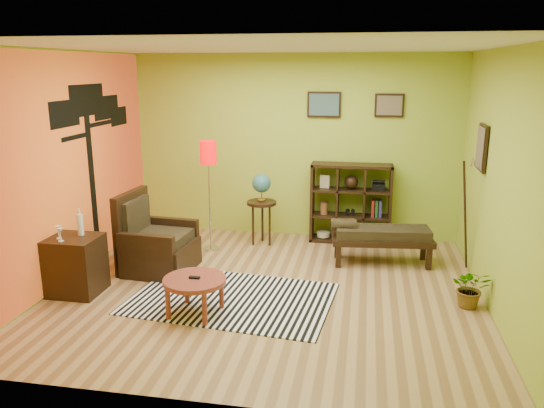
% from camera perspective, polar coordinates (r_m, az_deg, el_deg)
% --- Properties ---
extents(ground, '(5.00, 5.00, 0.00)m').
position_cam_1_polar(ground, '(6.43, -0.52, -9.23)').
color(ground, tan).
rests_on(ground, ground).
extents(room_shell, '(5.04, 4.54, 2.82)m').
position_cam_1_polar(room_shell, '(5.97, -1.41, 6.91)').
color(room_shell, '#A0BA36').
rests_on(room_shell, ground).
extents(zebra_rug, '(2.41, 1.71, 0.01)m').
position_cam_1_polar(zebra_rug, '(6.22, -4.36, -10.09)').
color(zebra_rug, white).
rests_on(zebra_rug, ground).
extents(coffee_table, '(0.67, 0.67, 0.43)m').
position_cam_1_polar(coffee_table, '(5.76, -8.31, -8.45)').
color(coffee_table, brown).
rests_on(coffee_table, ground).
extents(armchair, '(0.91, 0.92, 1.03)m').
position_cam_1_polar(armchair, '(7.12, -12.47, -4.50)').
color(armchair, black).
rests_on(armchair, ground).
extents(side_cabinet, '(0.58, 0.53, 1.00)m').
position_cam_1_polar(side_cabinet, '(6.65, -20.39, -6.15)').
color(side_cabinet, black).
rests_on(side_cabinet, ground).
extents(floor_lamp, '(0.24, 0.24, 1.59)m').
position_cam_1_polar(floor_lamp, '(7.53, -6.86, 4.47)').
color(floor_lamp, silver).
rests_on(floor_lamp, ground).
extents(globe_table, '(0.44, 0.44, 1.07)m').
position_cam_1_polar(globe_table, '(7.82, -1.13, 1.37)').
color(globe_table, black).
rests_on(globe_table, ground).
extents(cube_shelf, '(1.20, 0.35, 1.20)m').
position_cam_1_polar(cube_shelf, '(8.07, 8.55, 0.07)').
color(cube_shelf, black).
rests_on(cube_shelf, ground).
extents(bench, '(1.39, 0.61, 0.62)m').
position_cam_1_polar(bench, '(7.28, 11.50, -3.33)').
color(bench, black).
rests_on(bench, ground).
extents(potted_plant, '(0.45, 0.49, 0.35)m').
position_cam_1_polar(potted_plant, '(6.33, 20.56, -8.86)').
color(potted_plant, '#26661E').
rests_on(potted_plant, ground).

